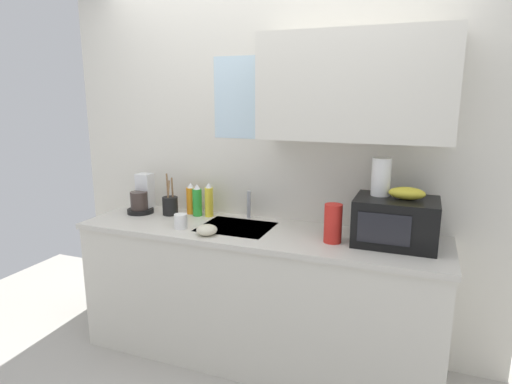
{
  "coord_description": "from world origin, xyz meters",
  "views": [
    {
      "loc": [
        0.96,
        -2.45,
        1.74
      ],
      "look_at": [
        0.0,
        0.0,
        1.15
      ],
      "focal_mm": 30.22,
      "sensor_mm": 36.0,
      "label": 1
    }
  ],
  "objects": [
    {
      "name": "kitchen_wall_assembly",
      "position": [
        0.12,
        0.3,
        1.37
      ],
      "size": [
        3.12,
        0.42,
        2.5
      ],
      "color": "silver",
      "rests_on": "ground"
    },
    {
      "name": "counter_unit",
      "position": [
        -0.0,
        0.0,
        0.46
      ],
      "size": [
        2.35,
        0.63,
        0.9
      ],
      "color": "silver",
      "rests_on": "ground"
    },
    {
      "name": "sink_faucet",
      "position": [
        -0.15,
        0.24,
        1.0
      ],
      "size": [
        0.03,
        0.03,
        0.19
      ],
      "primitive_type": "cylinder",
      "color": "#B2B5BA",
      "rests_on": "counter_unit"
    },
    {
      "name": "microwave",
      "position": [
        0.84,
        0.05,
        1.04
      ],
      "size": [
        0.46,
        0.35,
        0.27
      ],
      "color": "black",
      "rests_on": "counter_unit"
    },
    {
      "name": "banana_bunch",
      "position": [
        0.89,
        0.05,
        1.2
      ],
      "size": [
        0.2,
        0.11,
        0.07
      ],
      "primitive_type": "ellipsoid",
      "color": "gold",
      "rests_on": "microwave"
    },
    {
      "name": "paper_towel_roll",
      "position": [
        0.74,
        0.1,
        1.28
      ],
      "size": [
        0.11,
        0.11,
        0.22
      ],
      "primitive_type": "cylinder",
      "color": "white",
      "rests_on": "microwave"
    },
    {
      "name": "coffee_maker",
      "position": [
        -0.94,
        0.11,
        1.0
      ],
      "size": [
        0.19,
        0.21,
        0.28
      ],
      "color": "black",
      "rests_on": "counter_unit"
    },
    {
      "name": "dish_soap_bottle_yellow",
      "position": [
        -0.43,
        0.18,
        1.01
      ],
      "size": [
        0.06,
        0.06,
        0.24
      ],
      "color": "yellow",
      "rests_on": "counter_unit"
    },
    {
      "name": "dish_soap_bottle_green",
      "position": [
        -0.52,
        0.17,
        1.01
      ],
      "size": [
        0.07,
        0.07,
        0.23
      ],
      "color": "green",
      "rests_on": "counter_unit"
    },
    {
      "name": "dish_soap_bottle_orange",
      "position": [
        -0.59,
        0.2,
        1.01
      ],
      "size": [
        0.07,
        0.07,
        0.23
      ],
      "color": "orange",
      "rests_on": "counter_unit"
    },
    {
      "name": "cereal_canister",
      "position": [
        0.5,
        -0.05,
        1.01
      ],
      "size": [
        0.1,
        0.1,
        0.23
      ],
      "primitive_type": "cylinder",
      "color": "red",
      "rests_on": "counter_unit"
    },
    {
      "name": "mug_white",
      "position": [
        -0.47,
        -0.14,
        0.95
      ],
      "size": [
        0.08,
        0.08,
        0.09
      ],
      "primitive_type": "cylinder",
      "color": "white",
      "rests_on": "counter_unit"
    },
    {
      "name": "utensil_crock",
      "position": [
        -0.71,
        0.12,
        0.97
      ],
      "size": [
        0.11,
        0.11,
        0.3
      ],
      "color": "black",
      "rests_on": "counter_unit"
    },
    {
      "name": "small_bowl",
      "position": [
        -0.25,
        -0.2,
        0.93
      ],
      "size": [
        0.13,
        0.13,
        0.06
      ],
      "primitive_type": "ellipsoid",
      "color": "beige",
      "rests_on": "counter_unit"
    }
  ]
}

